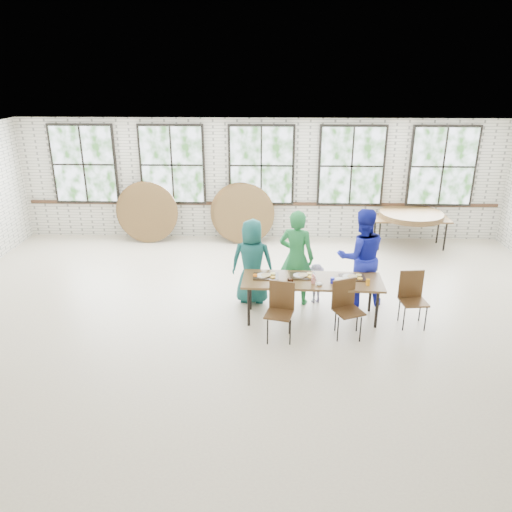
{
  "coord_description": "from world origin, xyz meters",
  "views": [
    {
      "loc": [
        0.26,
        -7.75,
        4.21
      ],
      "look_at": [
        0.0,
        0.4,
        1.05
      ],
      "focal_mm": 35.0,
      "sensor_mm": 36.0,
      "label": 1
    }
  ],
  "objects_px": {
    "chair_near_left": "(280,306)",
    "dining_table": "(312,282)",
    "storage_table": "(411,220)",
    "chair_near_right": "(346,303)"
  },
  "relations": [
    {
      "from": "dining_table",
      "to": "chair_near_left",
      "type": "xyz_separation_m",
      "value": [
        -0.55,
        -0.64,
        -0.13
      ]
    },
    {
      "from": "chair_near_right",
      "to": "storage_table",
      "type": "bearing_deg",
      "value": 40.26
    },
    {
      "from": "chair_near_left",
      "to": "storage_table",
      "type": "relative_size",
      "value": 0.53
    },
    {
      "from": "chair_near_left",
      "to": "dining_table",
      "type": "bearing_deg",
      "value": 63.3
    },
    {
      "from": "dining_table",
      "to": "chair_near_right",
      "type": "xyz_separation_m",
      "value": [
        0.52,
        -0.52,
        -0.13
      ]
    },
    {
      "from": "dining_table",
      "to": "chair_near_left",
      "type": "bearing_deg",
      "value": -128.5
    },
    {
      "from": "dining_table",
      "to": "chair_near_right",
      "type": "bearing_deg",
      "value": -42.99
    },
    {
      "from": "storage_table",
      "to": "chair_near_left",
      "type": "bearing_deg",
      "value": -126.06
    },
    {
      "from": "chair_near_left",
      "to": "storage_table",
      "type": "height_order",
      "value": "chair_near_left"
    },
    {
      "from": "chair_near_right",
      "to": "storage_table",
      "type": "distance_m",
      "value": 4.81
    }
  ]
}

